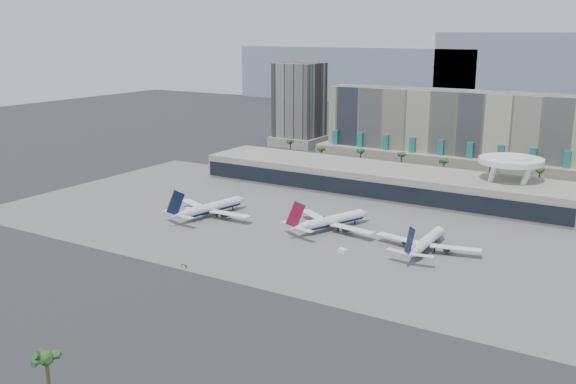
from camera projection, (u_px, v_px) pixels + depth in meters
The scene contains 15 objects.
ground at pixel (238, 268), 199.45m from camera, with size 900.00×900.00×0.00m, color #232326.
apron_pad at pixel (322, 224), 244.97m from camera, with size 260.00×130.00×0.06m, color #5B5B59.
mountain_ridge at pixel (573, 79), 567.07m from camera, with size 680.00×60.00×70.00m.
hotel at pixel (448, 139), 334.65m from camera, with size 140.00×30.00×42.00m.
office_tower at pixel (299, 110), 407.30m from camera, with size 30.00×30.00×52.00m.
terminal at pixel (380, 180), 288.77m from camera, with size 170.00×32.50×14.50m.
saucer_structure at pixel (511, 164), 263.19m from camera, with size 26.00×26.00×21.89m.
palm_row at pixel (422, 160), 313.36m from camera, with size 157.80×2.80×13.10m.
airliner_left at pixel (210, 208), 254.40m from camera, with size 38.71×40.21×14.01m.
airliner_centre at pixel (331, 221), 237.23m from camera, with size 37.06×38.24×13.91m.
airliner_right at pixel (426, 242), 214.19m from camera, with size 36.58×37.62×12.99m.
service_vehicle_a at pixel (189, 210), 260.02m from camera, with size 3.96×1.94×1.94m, color white.
service_vehicle_b at pixel (343, 251), 212.95m from camera, with size 3.01×1.72×1.55m, color white.
taxiway_sign at pixel (184, 266), 199.84m from camera, with size 2.14×0.52×0.96m.
near_palm_b at pixel (47, 365), 118.64m from camera, with size 6.00×6.00×14.67m.
Camera 1 is at (110.98, -151.93, 72.07)m, focal length 40.00 mm.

